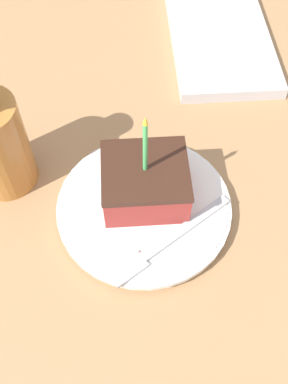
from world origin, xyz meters
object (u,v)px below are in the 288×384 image
at_px(cake_slice, 145,181).
at_px(fork, 163,243).
at_px(plate, 144,208).
at_px(marble_board, 220,38).

relative_size(cake_slice, fork, 0.91).
distance_m(plate, fork, 0.06).
height_order(fork, marble_board, fork).
xyz_separation_m(plate, fork, (-0.06, -0.02, 0.01)).
height_order(plate, marble_board, same).
xyz_separation_m(plate, marble_board, (0.33, -0.15, -0.00)).
height_order(cake_slice, fork, cake_slice).
bearing_deg(cake_slice, fork, -167.15).
bearing_deg(marble_board, fork, 161.19).
relative_size(fork, marble_board, 0.56).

